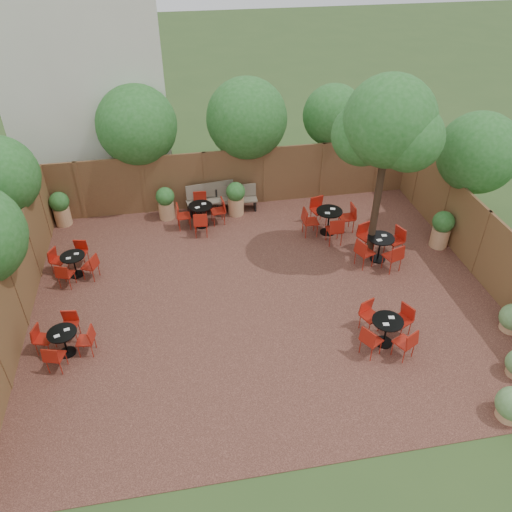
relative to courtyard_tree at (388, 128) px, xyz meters
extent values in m
plane|color=#354F23|center=(-3.39, -1.28, -3.94)|extent=(80.00, 80.00, 0.00)
cube|color=#3A1F17|center=(-3.39, -1.28, -3.93)|extent=(12.00, 10.00, 0.02)
cube|color=#502C1D|center=(-3.39, 3.72, -2.94)|extent=(12.00, 0.08, 2.00)
cube|color=#502C1D|center=(-9.39, -1.28, -2.94)|extent=(0.08, 10.00, 2.00)
cube|color=#502C1D|center=(2.61, -1.28, -2.94)|extent=(0.08, 10.00, 2.00)
cube|color=beige|center=(-7.89, 6.72, 0.06)|extent=(5.00, 4.00, 8.00)
sphere|color=#205B1D|center=(-6.39, 4.42, -1.18)|extent=(2.55, 2.55, 2.55)
sphere|color=#205B1D|center=(-2.89, 4.32, -1.15)|extent=(2.63, 2.63, 2.63)
sphere|color=#205B1D|center=(0.11, 4.52, -1.32)|extent=(2.08, 2.08, 2.08)
sphere|color=#205B1D|center=(3.21, 0.72, -1.24)|extent=(2.34, 2.34, 2.34)
cylinder|color=black|center=(0.01, 0.01, -1.77)|extent=(0.24, 0.24, 4.31)
sphere|color=#205B1D|center=(0.01, 0.01, 0.18)|extent=(2.34, 2.34, 2.34)
sphere|color=#205B1D|center=(-0.49, 0.41, -0.30)|extent=(1.64, 1.64, 1.64)
sphere|color=#205B1D|center=(0.41, -0.39, -0.13)|extent=(1.71, 1.71, 1.71)
cube|color=brown|center=(-4.28, 3.27, -3.46)|extent=(1.66, 0.70, 0.05)
cube|color=brown|center=(-4.28, 3.49, -3.17)|extent=(1.61, 0.34, 0.48)
cube|color=black|center=(-5.01, 3.27, -3.71)|extent=(0.13, 0.49, 0.43)
cube|color=black|center=(-3.56, 3.27, -3.71)|extent=(0.13, 0.49, 0.43)
cube|color=brown|center=(-3.45, 3.27, -3.52)|extent=(1.41, 0.48, 0.05)
cube|color=brown|center=(-3.45, 3.46, -3.27)|extent=(1.40, 0.17, 0.42)
cube|color=black|center=(-4.08, 3.27, -3.74)|extent=(0.07, 0.42, 0.37)
cube|color=black|center=(-2.82, 3.27, -3.74)|extent=(0.07, 0.42, 0.37)
cylinder|color=black|center=(-8.37, 0.57, -3.91)|extent=(0.39, 0.39, 0.03)
cylinder|color=black|center=(-8.37, 0.57, -3.60)|extent=(0.04, 0.04, 0.62)
cylinder|color=black|center=(-8.37, 0.57, -3.28)|extent=(0.67, 0.67, 0.03)
cube|color=white|center=(-8.27, 0.64, -3.26)|extent=(0.15, 0.13, 0.01)
cube|color=white|center=(-8.46, 0.46, -3.26)|extent=(0.15, 0.13, 0.01)
cylinder|color=black|center=(-0.91, -3.46, -3.91)|extent=(0.42, 0.42, 0.03)
cylinder|color=black|center=(-0.91, -3.46, -3.57)|extent=(0.05, 0.05, 0.67)
cylinder|color=black|center=(-0.91, -3.46, -3.22)|extent=(0.73, 0.73, 0.03)
cube|color=white|center=(-0.79, -3.38, -3.20)|extent=(0.16, 0.14, 0.01)
cube|color=white|center=(-1.00, -3.58, -3.20)|extent=(0.16, 0.14, 0.01)
cylinder|color=black|center=(-0.83, 1.41, -3.91)|extent=(0.47, 0.47, 0.03)
cylinder|color=black|center=(-0.83, 1.41, -3.53)|extent=(0.05, 0.05, 0.74)
cylinder|color=black|center=(-0.83, 1.41, -3.15)|extent=(0.81, 0.81, 0.03)
cube|color=white|center=(-0.70, 1.49, -3.12)|extent=(0.16, 0.12, 0.02)
cube|color=white|center=(-0.93, 1.28, -3.12)|extent=(0.16, 0.12, 0.02)
cylinder|color=black|center=(0.20, -0.23, -3.91)|extent=(0.45, 0.45, 0.03)
cylinder|color=black|center=(0.20, -0.23, -3.55)|extent=(0.05, 0.05, 0.71)
cylinder|color=black|center=(0.20, -0.23, -3.18)|extent=(0.78, 0.78, 0.03)
cube|color=white|center=(0.32, -0.15, -3.16)|extent=(0.16, 0.13, 0.02)
cube|color=white|center=(0.10, -0.35, -3.16)|extent=(0.16, 0.13, 0.02)
cylinder|color=black|center=(-4.69, 2.52, -3.91)|extent=(0.44, 0.44, 0.03)
cylinder|color=black|center=(-4.69, 2.52, -3.55)|extent=(0.05, 0.05, 0.70)
cylinder|color=black|center=(-4.69, 2.52, -3.19)|extent=(0.76, 0.76, 0.03)
cube|color=white|center=(-4.57, 2.60, -3.17)|extent=(0.14, 0.10, 0.01)
cube|color=white|center=(-4.79, 2.40, -3.17)|extent=(0.14, 0.10, 0.01)
cylinder|color=black|center=(-8.28, -2.46, -3.91)|extent=(0.39, 0.39, 0.03)
cylinder|color=black|center=(-8.28, -2.46, -3.60)|extent=(0.04, 0.04, 0.62)
cylinder|color=black|center=(-8.28, -2.46, -3.28)|extent=(0.67, 0.67, 0.03)
cube|color=white|center=(-8.17, -2.39, -3.26)|extent=(0.14, 0.12, 0.01)
cube|color=white|center=(-8.37, -2.56, -3.26)|extent=(0.14, 0.12, 0.01)
cylinder|color=tan|center=(-5.75, 3.21, -3.64)|extent=(0.50, 0.50, 0.57)
sphere|color=#205B1D|center=(-5.75, 3.21, -3.13)|extent=(0.60, 0.60, 0.60)
cylinder|color=tan|center=(-3.49, 3.07, -3.63)|extent=(0.52, 0.52, 0.59)
sphere|color=#205B1D|center=(-3.49, 3.07, -3.10)|extent=(0.62, 0.62, 0.62)
cylinder|color=tan|center=(-9.04, 3.42, -3.63)|extent=(0.51, 0.51, 0.59)
sphere|color=#205B1D|center=(-9.04, 3.42, -3.10)|extent=(0.62, 0.62, 0.62)
cylinder|color=tan|center=(2.26, 0.11, -3.62)|extent=(0.53, 0.53, 0.61)
sphere|color=#205B1D|center=(2.26, 0.11, -3.07)|extent=(0.64, 0.64, 0.64)
cylinder|color=tan|center=(0.81, -5.89, -3.81)|extent=(0.50, 0.50, 0.23)
cylinder|color=tan|center=(2.31, -3.56, -3.81)|extent=(0.48, 0.48, 0.22)
camera|label=1|loc=(-5.44, -11.39, 4.83)|focal=35.67mm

